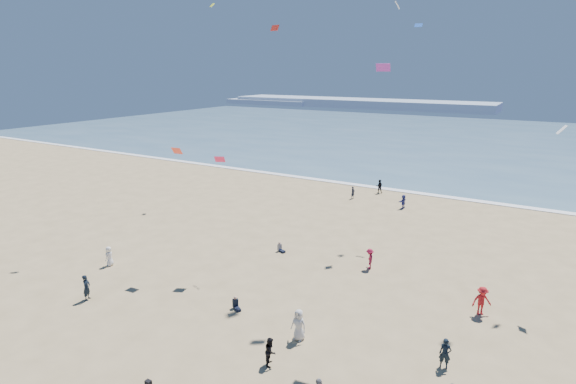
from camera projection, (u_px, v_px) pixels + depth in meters
The scene contains 8 objects.
ocean at pixel (483, 141), 97.49m from camera, with size 220.00×100.00×0.06m, color #476B84.
surf_line at pixel (425, 194), 55.95m from camera, with size 220.00×1.20×0.08m, color white.
headland_far at pixel (357, 103), 188.83m from camera, with size 110.00×20.00×3.20m, color #7A8EA8.
headland_near at pixel (271, 102), 204.46m from camera, with size 40.00×14.00×2.00m, color #7A8EA8.
standing_flyers at pixel (387, 291), 29.66m from camera, with size 38.23×49.06×1.88m.
seated_group at pixel (298, 352), 23.99m from camera, with size 15.25×20.38×0.84m.
black_backpack at pixel (148, 384), 21.88m from camera, with size 0.30×0.22×0.38m, color black.
kites_aloft at pixel (472, 59), 21.83m from camera, with size 40.65×41.68×29.19m.
Camera 1 is at (12.70, -10.12, 14.98)m, focal length 28.00 mm.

